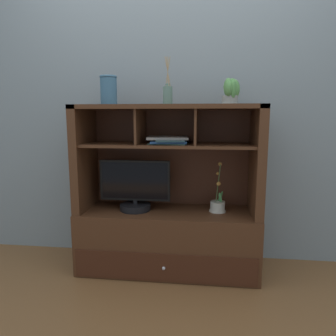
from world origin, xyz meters
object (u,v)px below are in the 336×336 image
Objects in this scene: tv_monitor at (135,189)px; diffuser_bottle at (168,95)px; media_console at (168,218)px; potted_orchid at (218,205)px; magazine_stack_left at (169,140)px; ceramic_vase at (109,90)px; potted_succulent at (231,91)px.

tv_monitor is 1.60× the size of diffuser_bottle.
diffuser_bottle reaches higher than tv_monitor.
media_console is 3.61× the size of potted_orchid.
diffuser_bottle is (0.24, 0.00, 0.68)m from tv_monitor.
magazine_stack_left is (0.01, -0.04, 0.59)m from media_console.
diffuser_bottle reaches higher than potted_orchid.
media_console is at bearing 1.18° from ceramic_vase.
tv_monitor reaches higher than potted_orchid.
tv_monitor is 2.51× the size of ceramic_vase.
tv_monitor is 0.74m from ceramic_vase.
potted_orchid is (0.37, 0.01, 0.11)m from media_console.
magazine_stack_left is 0.56m from ceramic_vase.
ceramic_vase is (-0.43, -0.01, 0.94)m from media_console.
diffuser_bottle reaches higher than potted_succulent.
diffuser_bottle is at bearing -175.18° from potted_orchid.
potted_orchid is at bearing 1.06° from media_console.
ceramic_vase reaches higher than potted_orchid.
ceramic_vase is (-0.80, -0.02, 0.82)m from potted_orchid.
tv_monitor is 1.69× the size of magazine_stack_left.
diffuser_bottle is at bearing 126.11° from magazine_stack_left.
media_console reaches higher than potted_orchid.
tv_monitor is 0.44m from magazine_stack_left.
media_console reaches higher than tv_monitor.
media_console is at bearing 104.69° from magazine_stack_left.
media_console is 4.06× the size of diffuser_bottle.
potted_orchid is at bearing 162.54° from potted_succulent.
magazine_stack_left is 0.54m from potted_succulent.
diffuser_bottle reaches higher than media_console.
tv_monitor is 0.97m from potted_succulent.
potted_succulent is 0.87× the size of ceramic_vase.
potted_succulent is at bearing -0.32° from ceramic_vase.
potted_succulent is (0.06, -0.02, 0.81)m from potted_orchid.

